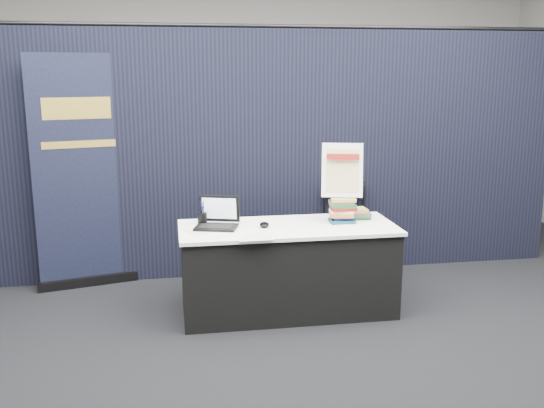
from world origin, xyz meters
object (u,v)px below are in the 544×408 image
at_px(pullup_banner, 82,186).
at_px(display_table, 288,269).
at_px(book_stack_short, 357,214).
at_px(stacking_chair, 348,226).
at_px(book_stack_tall, 342,210).
at_px(info_sign, 342,171).
at_px(laptop, 216,220).

bearing_deg(pullup_banner, display_table, -42.01).
xyz_separation_m(book_stack_short, stacking_chair, (0.11, 0.61, -0.27)).
xyz_separation_m(book_stack_tall, info_sign, (-0.00, 0.03, 0.33)).
bearing_deg(display_table, pullup_banner, 151.72).
relative_size(display_table, info_sign, 3.85).
bearing_deg(book_stack_tall, pullup_banner, 158.04).
relative_size(laptop, book_stack_tall, 1.80).
height_order(laptop, book_stack_short, laptop).
bearing_deg(book_stack_tall, book_stack_short, 34.63).
distance_m(book_stack_tall, info_sign, 0.33).
bearing_deg(display_table, book_stack_short, 13.78).
height_order(display_table, book_stack_short, book_stack_short).
distance_m(display_table, laptop, 0.74).
relative_size(book_stack_tall, book_stack_short, 1.03).
bearing_deg(laptop, book_stack_tall, 15.96).
distance_m(laptop, book_stack_short, 1.24).
bearing_deg(pullup_banner, stacking_chair, -17.82).
height_order(laptop, info_sign, info_sign).
height_order(display_table, stacking_chair, stacking_chair).
xyz_separation_m(laptop, info_sign, (1.07, 0.02, 0.38)).
bearing_deg(info_sign, stacking_chair, 82.48).
relative_size(pullup_banner, stacking_chair, 2.30).
xyz_separation_m(display_table, stacking_chair, (0.75, 0.77, 0.15)).
bearing_deg(book_stack_short, stacking_chair, 79.56).
bearing_deg(display_table, info_sign, 8.95).
bearing_deg(pullup_banner, book_stack_tall, -35.69).
bearing_deg(display_table, laptop, 175.06).
height_order(book_stack_short, info_sign, info_sign).
bearing_deg(book_stack_short, display_table, -166.22).
bearing_deg(book_stack_tall, stacking_chair, 69.14).
relative_size(book_stack_short, info_sign, 0.45).
xyz_separation_m(info_sign, pullup_banner, (-2.24, 0.87, -0.23)).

